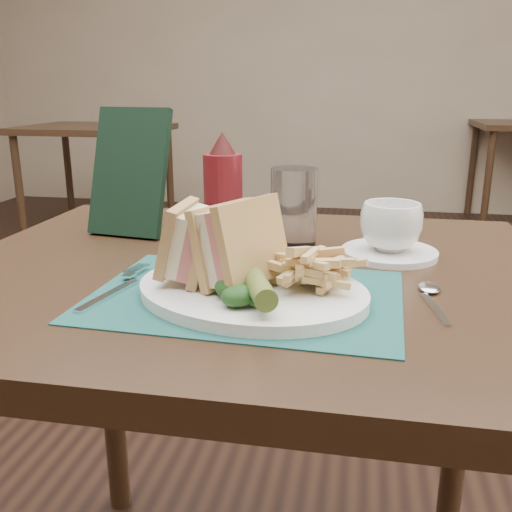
{
  "coord_description": "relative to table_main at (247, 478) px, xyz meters",
  "views": [
    {
      "loc": [
        0.17,
        -1.29,
        1.01
      ],
      "look_at": [
        0.03,
        -0.6,
        0.8
      ],
      "focal_mm": 40.0,
      "sensor_mm": 36.0,
      "label": 1
    }
  ],
  "objects": [
    {
      "name": "floor",
      "position": [
        0.0,
        0.5,
        -0.38
      ],
      "size": [
        7.0,
        7.0,
        0.0
      ],
      "primitive_type": "plane",
      "color": "black",
      "rests_on": "ground"
    },
    {
      "name": "table_main",
      "position": [
        0.0,
        0.0,
        0.0
      ],
      "size": [
        0.9,
        0.75,
        0.75
      ],
      "primitive_type": null,
      "color": "black",
      "rests_on": "ground"
    },
    {
      "name": "placemat",
      "position": [
        0.03,
        -0.12,
        0.38
      ],
      "size": [
        0.4,
        0.29,
        0.0
      ],
      "primitive_type": "cube",
      "rotation": [
        0.0,
        0.0,
        -0.04
      ],
      "color": "#164844",
      "rests_on": "table_main"
    },
    {
      "name": "wall_back",
      "position": [
        0.0,
        4.0,
        -0.38
      ],
      "size": [
        6.0,
        0.0,
        6.0
      ],
      "primitive_type": "plane",
      "rotation": [
        1.57,
        0.0,
        0.0
      ],
      "color": "gray",
      "rests_on": "ground"
    },
    {
      "name": "ketchup_bottle",
      "position": [
        -0.06,
        0.13,
        0.47
      ],
      "size": [
        0.08,
        0.08,
        0.19
      ],
      "primitive_type": null,
      "rotation": [
        0.0,
        0.0,
        -0.21
      ],
      "color": "#5D0F15",
      "rests_on": "table_main"
    },
    {
      "name": "saucer",
      "position": [
        0.21,
        0.09,
        0.38
      ],
      "size": [
        0.2,
        0.2,
        0.01
      ],
      "primitive_type": "cylinder",
      "rotation": [
        0.0,
        0.0,
        -0.4
      ],
      "color": "white",
      "rests_on": "table_main"
    },
    {
      "name": "kale_garnish",
      "position": [
        0.05,
        -0.19,
        0.41
      ],
      "size": [
        0.11,
        0.08,
        0.03
      ],
      "primitive_type": null,
      "color": "black",
      "rests_on": "plate"
    },
    {
      "name": "table_bg_left",
      "position": [
        -1.58,
        2.75,
        0.0
      ],
      "size": [
        0.9,
        0.75,
        0.75
      ],
      "primitive_type": null,
      "color": "black",
      "rests_on": "ground"
    },
    {
      "name": "check_presenter",
      "position": [
        -0.24,
        0.16,
        0.49
      ],
      "size": [
        0.15,
        0.1,
        0.22
      ],
      "primitive_type": "cube",
      "rotation": [
        -0.31,
        0.0,
        -0.14
      ],
      "color": "black",
      "rests_on": "table_main"
    },
    {
      "name": "fork",
      "position": [
        -0.15,
        -0.13,
        0.38
      ],
      "size": [
        0.07,
        0.17,
        0.01
      ],
      "primitive_type": null,
      "rotation": [
        0.0,
        0.0,
        -0.21
      ],
      "color": "silver",
      "rests_on": "placemat"
    },
    {
      "name": "drinking_glass",
      "position": [
        0.06,
        0.13,
        0.44
      ],
      "size": [
        0.09,
        0.09,
        0.13
      ],
      "primitive_type": "cylinder",
      "rotation": [
        0.0,
        0.0,
        0.18
      ],
      "color": "silver",
      "rests_on": "table_main"
    },
    {
      "name": "plate",
      "position": [
        0.03,
        -0.13,
        0.38
      ],
      "size": [
        0.36,
        0.32,
        0.01
      ],
      "primitive_type": null,
      "rotation": [
        0.0,
        0.0,
        -0.3
      ],
      "color": "white",
      "rests_on": "placemat"
    },
    {
      "name": "spoon",
      "position": [
        0.26,
        -0.1,
        0.38
      ],
      "size": [
        0.06,
        0.15,
        0.01
      ],
      "primitive_type": null,
      "rotation": [
        0.0,
        0.0,
        0.19
      ],
      "color": "silver",
      "rests_on": "table_main"
    },
    {
      "name": "fries_pile",
      "position": [
        0.11,
        -0.12,
        0.42
      ],
      "size": [
        0.18,
        0.2,
        0.06
      ],
      "primitive_type": null,
      "color": "tan",
      "rests_on": "plate"
    },
    {
      "name": "coffee_cup",
      "position": [
        0.21,
        0.09,
        0.42
      ],
      "size": [
        0.13,
        0.13,
        0.08
      ],
      "primitive_type": "imported",
      "rotation": [
        0.0,
        0.0,
        0.84
      ],
      "color": "white",
      "rests_on": "saucer"
    },
    {
      "name": "sandwich_half_a",
      "position": [
        -0.07,
        -0.12,
        0.44
      ],
      "size": [
        0.08,
        0.1,
        0.1
      ],
      "primitive_type": null,
      "rotation": [
        0.0,
        0.24,
        -0.0
      ],
      "color": "tan",
      "rests_on": "plate"
    },
    {
      "name": "pickle_spear",
      "position": [
        0.05,
        -0.18,
        0.41
      ],
      "size": [
        0.07,
        0.12,
        0.03
      ],
      "primitive_type": "cylinder",
      "rotation": [
        1.54,
        0.0,
        0.35
      ],
      "color": "#485F24",
      "rests_on": "plate"
    },
    {
      "name": "sandwich_half_b",
      "position": [
        0.0,
        -0.12,
        0.45
      ],
      "size": [
        0.12,
        0.14,
        0.11
      ],
      "primitive_type": null,
      "rotation": [
        0.0,
        -0.24,
        -0.49
      ],
      "color": "tan",
      "rests_on": "plate"
    }
  ]
}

